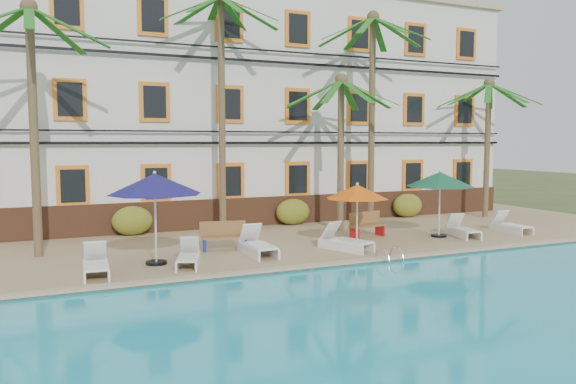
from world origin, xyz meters
name	(u,v)px	position (x,y,z in m)	size (l,w,h in m)	color
ground	(349,264)	(0.00, 0.00, 0.00)	(100.00, 100.00, 0.00)	#384C23
pool_deck	(284,235)	(0.00, 5.00, 0.12)	(30.00, 12.00, 0.25)	tan
swimming_pool	(532,330)	(0.00, -7.00, 0.10)	(26.00, 12.00, 0.20)	#19A6C0
pool_coping	(365,260)	(0.00, -0.90, 0.28)	(30.00, 0.35, 0.06)	tan
hotel_building	(240,106)	(0.00, 9.98, 5.37)	(25.40, 6.44, 10.22)	silver
palm_a	(32,92)	(-8.71, 3.77, 5.23)	(4.56, 4.56, 7.70)	brown
palm_b	(222,80)	(-2.23, 5.71, 6.03)	(4.56, 4.56, 9.10)	brown
palm_c	(341,127)	(2.26, 4.57, 4.32)	(4.56, 4.56, 6.14)	brown
palm_d	(372,90)	(3.86, 4.87, 5.83)	(4.56, 4.56, 8.74)	brown
palm_e	(488,126)	(10.42, 5.26, 4.49)	(4.56, 4.56, 6.43)	brown
shrub_left	(132,221)	(-5.48, 6.60, 0.80)	(1.50, 0.90, 1.10)	#245317
shrub_mid	(293,212)	(1.13, 6.60, 0.80)	(1.50, 0.90, 1.10)	#245317
shrub_right	(407,205)	(6.98, 6.60, 0.80)	(1.50, 0.90, 1.10)	#245317
umbrella_blue	(155,185)	(-5.64, 1.22, 2.54)	(2.68, 2.68, 2.68)	black
umbrella_red	(357,192)	(1.05, 1.28, 2.07)	(2.14, 2.14, 2.14)	black
umbrella_green	(440,180)	(4.78, 1.65, 2.36)	(2.47, 2.47, 2.47)	black
lounger_a	(96,265)	(-7.35, 0.54, 0.52)	(0.75, 1.81, 0.84)	white
lounger_b	(188,257)	(-4.85, 0.67, 0.50)	(1.07, 1.73, 0.77)	white
lounger_c	(257,245)	(-2.53, 1.29, 0.55)	(0.71, 1.95, 0.92)	white
lounger_d	(345,241)	(0.37, 0.91, 0.54)	(1.28, 1.97, 0.88)	white
lounger_e	(462,230)	(5.58, 1.33, 0.51)	(0.99, 1.82, 0.82)	white
lounger_f	(510,226)	(7.96, 1.33, 0.51)	(0.68, 1.75, 0.82)	white
bench_left	(225,236)	(-3.20, 2.47, 0.72)	(1.56, 0.74, 0.93)	olive
bench_right	(366,225)	(2.28, 2.67, 0.72)	(1.57, 0.78, 0.93)	olive
pool_ladder	(389,260)	(0.80, -1.00, 0.25)	(0.54, 0.74, 0.74)	silver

